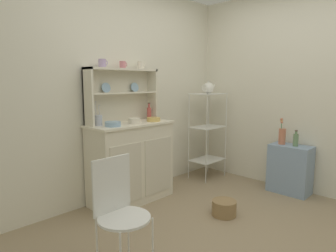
{
  "coord_description": "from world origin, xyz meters",
  "views": [
    {
      "loc": [
        -2.13,
        -1.22,
        1.36
      ],
      "look_at": [
        0.26,
        1.12,
        0.86
      ],
      "focal_mm": 31.55,
      "sensor_mm": 36.0,
      "label": 1
    }
  ],
  "objects_px": {
    "bowl_mixing_large": "(113,124)",
    "hutch_cabinet": "(131,161)",
    "hutch_shelf_unit": "(121,91)",
    "cup_lilac_0": "(102,63)",
    "porcelain_teapot": "(208,88)",
    "bakers_rack": "(208,126)",
    "flower_vase": "(282,135)",
    "side_shelf_blue": "(290,169)",
    "jam_bottle": "(149,113)",
    "wire_chair": "(119,206)",
    "utensil_jar": "(98,120)",
    "oil_bottle": "(296,140)",
    "floor_basket": "(224,208)"
  },
  "relations": [
    {
      "from": "bowl_mixing_large",
      "to": "hutch_cabinet",
      "type": "bearing_deg",
      "value": 14.42
    },
    {
      "from": "hutch_shelf_unit",
      "to": "cup_lilac_0",
      "type": "height_order",
      "value": "cup_lilac_0"
    },
    {
      "from": "porcelain_teapot",
      "to": "bakers_rack",
      "type": "bearing_deg",
      "value": 0.0
    },
    {
      "from": "bakers_rack",
      "to": "flower_vase",
      "type": "xyz_separation_m",
      "value": [
        0.23,
        -0.97,
        -0.03
      ]
    },
    {
      "from": "hutch_shelf_unit",
      "to": "side_shelf_blue",
      "type": "distance_m",
      "value": 2.27
    },
    {
      "from": "bowl_mixing_large",
      "to": "jam_bottle",
      "type": "xyz_separation_m",
      "value": [
        0.65,
        0.16,
        0.06
      ]
    },
    {
      "from": "wire_chair",
      "to": "utensil_jar",
      "type": "height_order",
      "value": "utensil_jar"
    },
    {
      "from": "porcelain_teapot",
      "to": "side_shelf_blue",
      "type": "bearing_deg",
      "value": -77.9
    },
    {
      "from": "oil_bottle",
      "to": "wire_chair",
      "type": "bearing_deg",
      "value": 174.31
    },
    {
      "from": "jam_bottle",
      "to": "bakers_rack",
      "type": "bearing_deg",
      "value": -11.55
    },
    {
      "from": "hutch_cabinet",
      "to": "side_shelf_blue",
      "type": "height_order",
      "value": "hutch_cabinet"
    },
    {
      "from": "bowl_mixing_large",
      "to": "porcelain_teapot",
      "type": "bearing_deg",
      "value": -1.15
    },
    {
      "from": "bakers_rack",
      "to": "oil_bottle",
      "type": "relative_size",
      "value": 6.2
    },
    {
      "from": "hutch_shelf_unit",
      "to": "utensil_jar",
      "type": "relative_size",
      "value": 3.58
    },
    {
      "from": "cup_lilac_0",
      "to": "flower_vase",
      "type": "xyz_separation_m",
      "value": [
        1.79,
        -1.2,
        -0.85
      ]
    },
    {
      "from": "cup_lilac_0",
      "to": "oil_bottle",
      "type": "bearing_deg",
      "value": -37.41
    },
    {
      "from": "side_shelf_blue",
      "to": "wire_chair",
      "type": "distance_m",
      "value": 2.45
    },
    {
      "from": "oil_bottle",
      "to": "hutch_shelf_unit",
      "type": "bearing_deg",
      "value": 137.35
    },
    {
      "from": "side_shelf_blue",
      "to": "wire_chair",
      "type": "bearing_deg",
      "value": 175.43
    },
    {
      "from": "flower_vase",
      "to": "oil_bottle",
      "type": "distance_m",
      "value": 0.17
    },
    {
      "from": "wire_chair",
      "to": "oil_bottle",
      "type": "bearing_deg",
      "value": 22.39
    },
    {
      "from": "hutch_shelf_unit",
      "to": "oil_bottle",
      "type": "bearing_deg",
      "value": -42.65
    },
    {
      "from": "wire_chair",
      "to": "cup_lilac_0",
      "type": "bearing_deg",
      "value": 88.43
    },
    {
      "from": "jam_bottle",
      "to": "flower_vase",
      "type": "height_order",
      "value": "jam_bottle"
    },
    {
      "from": "bakers_rack",
      "to": "hutch_shelf_unit",
      "type": "bearing_deg",
      "value": 168.38
    },
    {
      "from": "hutch_cabinet",
      "to": "hutch_shelf_unit",
      "type": "distance_m",
      "value": 0.82
    },
    {
      "from": "hutch_shelf_unit",
      "to": "bakers_rack",
      "type": "relative_size",
      "value": 0.75
    },
    {
      "from": "side_shelf_blue",
      "to": "floor_basket",
      "type": "relative_size",
      "value": 2.39
    },
    {
      "from": "hutch_cabinet",
      "to": "flower_vase",
      "type": "relative_size",
      "value": 2.99
    },
    {
      "from": "porcelain_teapot",
      "to": "hutch_shelf_unit",
      "type": "bearing_deg",
      "value": 168.37
    },
    {
      "from": "bakers_rack",
      "to": "utensil_jar",
      "type": "relative_size",
      "value": 4.74
    },
    {
      "from": "jam_bottle",
      "to": "flower_vase",
      "type": "xyz_separation_m",
      "value": [
        1.17,
        -1.17,
        -0.28
      ]
    },
    {
      "from": "hutch_shelf_unit",
      "to": "cup_lilac_0",
      "type": "xyz_separation_m",
      "value": [
        -0.26,
        -0.04,
        0.29
      ]
    },
    {
      "from": "floor_basket",
      "to": "bowl_mixing_large",
      "type": "height_order",
      "value": "bowl_mixing_large"
    },
    {
      "from": "side_shelf_blue",
      "to": "utensil_jar",
      "type": "height_order",
      "value": "utensil_jar"
    },
    {
      "from": "bakers_rack",
      "to": "bowl_mixing_large",
      "type": "distance_m",
      "value": 1.59
    },
    {
      "from": "floor_basket",
      "to": "utensil_jar",
      "type": "distance_m",
      "value": 1.59
    },
    {
      "from": "cup_lilac_0",
      "to": "jam_bottle",
      "type": "relative_size",
      "value": 0.45
    },
    {
      "from": "cup_lilac_0",
      "to": "utensil_jar",
      "type": "relative_size",
      "value": 0.37
    },
    {
      "from": "utensil_jar",
      "to": "bowl_mixing_large",
      "type": "bearing_deg",
      "value": -63.17
    },
    {
      "from": "porcelain_teapot",
      "to": "flower_vase",
      "type": "bearing_deg",
      "value": -76.48
    },
    {
      "from": "jam_bottle",
      "to": "cup_lilac_0",
      "type": "bearing_deg",
      "value": 176.69
    },
    {
      "from": "porcelain_teapot",
      "to": "flower_vase",
      "type": "height_order",
      "value": "porcelain_teapot"
    },
    {
      "from": "wire_chair",
      "to": "jam_bottle",
      "type": "bearing_deg",
      "value": 68.89
    },
    {
      "from": "hutch_shelf_unit",
      "to": "side_shelf_blue",
      "type": "xyz_separation_m",
      "value": [
        1.53,
        -1.36,
        -0.97
      ]
    },
    {
      "from": "hutch_cabinet",
      "to": "floor_basket",
      "type": "relative_size",
      "value": 3.93
    },
    {
      "from": "jam_bottle",
      "to": "oil_bottle",
      "type": "height_order",
      "value": "jam_bottle"
    },
    {
      "from": "hutch_cabinet",
      "to": "floor_basket",
      "type": "height_order",
      "value": "hutch_cabinet"
    },
    {
      "from": "side_shelf_blue",
      "to": "jam_bottle",
      "type": "bearing_deg",
      "value": 132.27
    },
    {
      "from": "wire_chair",
      "to": "oil_bottle",
      "type": "xyz_separation_m",
      "value": [
        2.43,
        -0.24,
        0.16
      ]
    }
  ]
}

